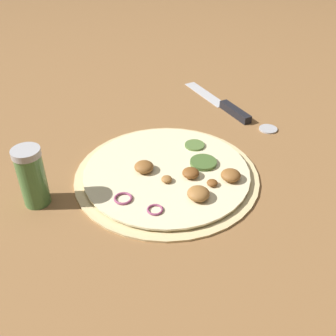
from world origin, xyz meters
name	(u,v)px	position (x,y,z in m)	size (l,w,h in m)	color
ground_plane	(168,176)	(0.00, 0.00, 0.00)	(3.00, 3.00, 0.00)	olive
pizza	(170,173)	(0.00, 0.00, 0.01)	(0.35, 0.35, 0.03)	beige
knife	(228,107)	(-0.27, 0.15, 0.01)	(0.25, 0.15, 0.02)	silver
spice_jar	(33,177)	(0.08, -0.23, 0.06)	(0.05, 0.05, 0.11)	#4C7F42
loose_cap	(269,128)	(-0.17, 0.23, 0.00)	(0.04, 0.04, 0.01)	#B2B2B7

